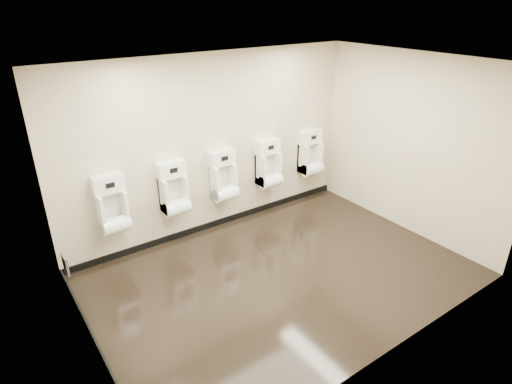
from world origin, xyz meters
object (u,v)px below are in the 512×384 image
Objects in this scene: urinal_0 at (113,208)px; urinal_1 at (174,192)px; urinal_2 at (223,179)px; access_panel at (65,264)px; urinal_4 at (310,156)px; urinal_3 at (269,167)px.

urinal_1 is at bearing 0.00° from urinal_0.
urinal_2 is (0.85, 0.00, 0.00)m from urinal_1.
access_panel is 0.31× the size of urinal_0.
urinal_3 is at bearing 180.00° from urinal_4.
urinal_4 reaches higher than access_panel.
urinal_0 is 0.91m from urinal_1.
urinal_3 and urinal_4 have the same top height.
urinal_2 is at bearing 0.00° from urinal_0.
urinal_4 is at bearing 0.00° from urinal_2.
urinal_2 and urinal_4 have the same top height.
access_panel is at bearing -152.33° from urinal_0.
urinal_1 is (1.69, 0.41, 0.37)m from access_panel.
urinal_3 is at bearing 0.00° from urinal_1.
urinal_0 reaches higher than access_panel.
urinal_1 is 1.00× the size of urinal_4.
urinal_0 is 2.66m from urinal_3.
urinal_0 and urinal_2 have the same top height.
urinal_4 is at bearing 0.00° from urinal_3.
urinal_4 is (0.94, 0.00, 0.00)m from urinal_3.
urinal_4 is (1.83, 0.00, 0.00)m from urinal_2.
urinal_0 and urinal_4 have the same top height.
access_panel is 3.48m from urinal_3.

